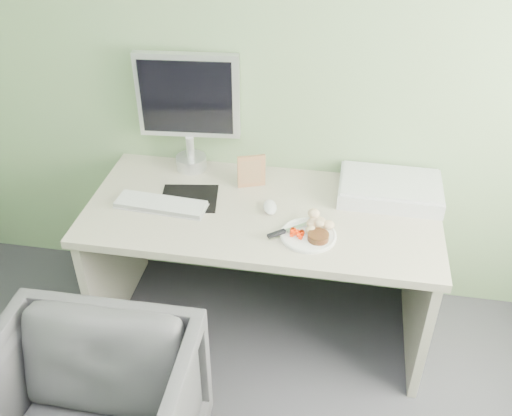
% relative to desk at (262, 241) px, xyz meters
% --- Properties ---
extents(wall_back, '(3.50, 0.00, 3.50)m').
position_rel_desk_xyz_m(wall_back, '(0.00, 0.38, 0.80)').
color(wall_back, gray).
rests_on(wall_back, floor).
extents(desk, '(1.60, 0.75, 0.73)m').
position_rel_desk_xyz_m(desk, '(0.00, 0.00, 0.00)').
color(desk, '#B8AD9A').
rests_on(desk, floor).
extents(plate, '(0.24, 0.24, 0.01)m').
position_rel_desk_xyz_m(plate, '(0.23, -0.16, 0.19)').
color(plate, white).
rests_on(plate, desk).
extents(steak, '(0.11, 0.11, 0.03)m').
position_rel_desk_xyz_m(steak, '(0.27, -0.19, 0.21)').
color(steak, black).
rests_on(steak, plate).
extents(potato_pile, '(0.13, 0.11, 0.06)m').
position_rel_desk_xyz_m(potato_pile, '(0.26, -0.11, 0.22)').
color(potato_pile, tan).
rests_on(potato_pile, plate).
extents(carrot_heap, '(0.06, 0.05, 0.04)m').
position_rel_desk_xyz_m(carrot_heap, '(0.18, -0.18, 0.21)').
color(carrot_heap, '#FF2F05').
rests_on(carrot_heap, plate).
extents(steak_knife, '(0.18, 0.15, 0.02)m').
position_rel_desk_xyz_m(steak_knife, '(0.12, -0.18, 0.21)').
color(steak_knife, silver).
rests_on(steak_knife, plate).
extents(mousepad, '(0.29, 0.27, 0.00)m').
position_rel_desk_xyz_m(mousepad, '(-0.35, 0.03, 0.18)').
color(mousepad, black).
rests_on(mousepad, desk).
extents(keyboard, '(0.42, 0.15, 0.02)m').
position_rel_desk_xyz_m(keyboard, '(-0.46, -0.06, 0.20)').
color(keyboard, white).
rests_on(keyboard, desk).
extents(computer_mouse, '(0.09, 0.12, 0.04)m').
position_rel_desk_xyz_m(computer_mouse, '(0.04, -0.00, 0.20)').
color(computer_mouse, white).
rests_on(computer_mouse, desk).
extents(photo_frame, '(0.13, 0.06, 0.17)m').
position_rel_desk_xyz_m(photo_frame, '(-0.08, 0.18, 0.27)').
color(photo_frame, brown).
rests_on(photo_frame, desk).
extents(eyedrop_bottle, '(0.02, 0.02, 0.07)m').
position_rel_desk_xyz_m(eyedrop_bottle, '(-0.05, 0.25, 0.22)').
color(eyedrop_bottle, white).
rests_on(eyedrop_bottle, desk).
extents(scanner, '(0.47, 0.32, 0.07)m').
position_rel_desk_xyz_m(scanner, '(0.57, 0.21, 0.22)').
color(scanner, silver).
rests_on(scanner, desk).
extents(monitor, '(0.49, 0.15, 0.59)m').
position_rel_desk_xyz_m(monitor, '(-0.41, 0.32, 0.51)').
color(monitor, silver).
rests_on(monitor, desk).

